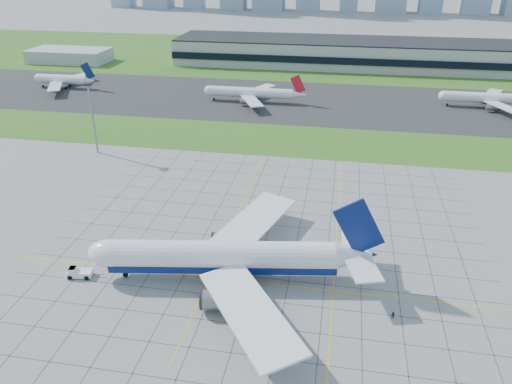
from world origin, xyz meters
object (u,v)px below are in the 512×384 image
light_mast (92,110)px  crew_far (393,315)px  distant_jet_1 (252,93)px  airliner (225,257)px  pushback_tug (79,273)px  distant_jet_2 (493,98)px  crew_near (107,264)px  distant_jet_0 (64,79)px

light_mast → crew_far: 125.42m
distant_jet_1 → airliner: bearing=-81.7°
pushback_tug → distant_jet_2: distant_jet_2 is taller
light_mast → distant_jet_1: (43.09, 74.78, -11.69)m
crew_near → distant_jet_1: distant_jet_1 is taller
distant_jet_0 → pushback_tug: bearing=-59.8°
light_mast → crew_near: light_mast is taller
distant_jet_2 → distant_jet_0: bearing=-179.5°
airliner → distant_jet_1: airliner is taller
crew_near → distant_jet_1: bearing=10.9°
crew_near → crew_far: (64.77, -6.56, -0.02)m
distant_jet_0 → distant_jet_1: same height
light_mast → pushback_tug: (30.57, -71.81, -15.15)m
light_mast → distant_jet_0: size_ratio=0.60×
light_mast → distant_jet_1: size_ratio=0.55×
light_mast → distant_jet_1: bearing=60.0°
crew_far → distant_jet_1: bearing=158.6°
light_mast → distant_jet_2: 176.99m
pushback_tug → crew_far: bearing=-10.7°
crew_near → crew_far: 65.10m
light_mast → distant_jet_0: light_mast is taller
airliner → crew_far: (36.51, -7.34, -4.86)m
crew_far → distant_jet_2: distant_jet_2 is taller
pushback_tug → crew_far: 69.66m
distant_jet_2 → light_mast: bearing=-151.2°
crew_near → pushback_tug: bearing=147.0°
distant_jet_0 → distant_jet_1: 102.84m
airliner → crew_far: airliner is taller
light_mast → crew_far: size_ratio=15.83×
light_mast → distant_jet_2: bearing=28.8°
airliner → crew_near: size_ratio=39.97×
light_mast → airliner: light_mast is taller
light_mast → distant_jet_2: (154.80, 84.99, -11.69)m
airliner → crew_far: bearing=-20.4°
distant_jet_1 → crew_near: bearing=-93.1°
light_mast → pushback_tug: bearing=-66.9°
pushback_tug → distant_jet_2: size_ratio=0.17×
distant_jet_1 → distant_jet_2: bearing=5.2°
airliner → crew_near: airliner is taller
pushback_tug → distant_jet_1: distant_jet_1 is taller
airliner → distant_jet_2: size_ratio=1.36×
distant_jet_0 → crew_near: bearing=-57.7°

